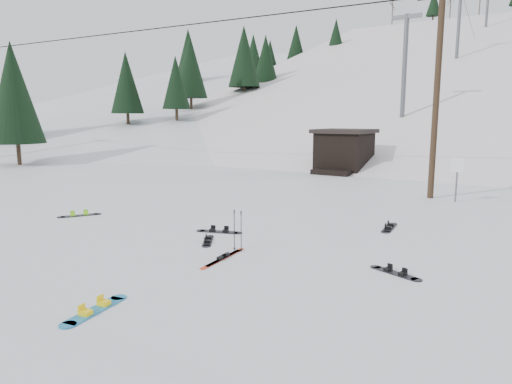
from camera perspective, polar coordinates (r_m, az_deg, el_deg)
The scene contains 17 objects.
ground at distance 9.93m, azimuth -10.47°, elevation -11.42°, with size 200.00×200.00×0.00m, color silver.
ski_slope at distance 63.88m, azimuth 26.81°, elevation -5.74°, with size 60.00×75.00×45.00m, color white.
ridge_left at distance 70.73m, azimuth -4.22°, elevation -2.53°, with size 34.00×85.00×38.00m, color silver.
treeline_left at distance 61.87m, azimuth -7.43°, elevation 6.01°, with size 20.00×64.00×10.00m, color black, non-canonical shape.
utility_pole at distance 21.15m, azimuth 21.68°, elevation 11.90°, with size 2.00×0.26×9.00m.
trail_sign at distance 20.61m, azimuth 23.85°, elevation 2.35°, with size 0.50×0.09×1.85m.
lift_hut at distance 29.95m, azimuth 10.92°, elevation 5.08°, with size 3.40×4.10×2.75m.
lift_tower_near at distance 38.36m, azimuth 18.12°, elevation 15.41°, with size 2.20×0.36×8.00m.
lift_tower_mid at distance 58.61m, azimuth 24.07°, elevation 19.23°, with size 2.20×0.36×8.00m.
hero_snowboard at distance 9.07m, azimuth -19.49°, elevation -13.69°, with size 0.52×1.57×0.11m.
hero_skis at distance 11.54m, azimuth -4.11°, elevation -8.17°, with size 0.30×1.92×0.10m.
ski_poles at distance 12.03m, azimuth -2.30°, elevation -4.79°, with size 0.30×0.08×1.10m.
board_scatter_a at distance 14.11m, azimuth -4.64°, elevation -4.93°, with size 1.40×0.68×0.10m.
board_scatter_b at distance 13.12m, azimuth -6.02°, elevation -6.06°, with size 0.84×1.12×0.09m.
board_scatter_c at distance 17.54m, azimuth -21.19°, elevation -2.71°, with size 0.90×1.35×0.11m.
board_scatter_d at distance 10.92m, azimuth 17.01°, elevation -9.62°, with size 1.27×0.59×0.09m.
board_scatter_f at distance 15.17m, azimuth 16.33°, elevation -4.27°, with size 0.43×1.50×0.11m.
Camera 1 is at (6.53, -6.63, 3.49)m, focal length 32.00 mm.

